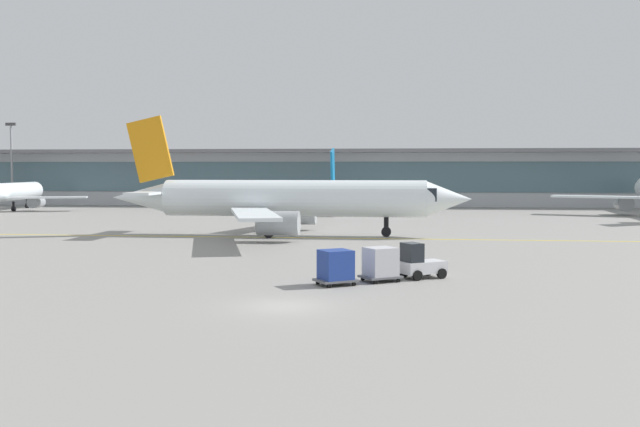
# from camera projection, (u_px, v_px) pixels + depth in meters

# --- Properties ---
(ground_plane) EXTENTS (400.00, 400.00, 0.00)m
(ground_plane) POSITION_uv_depth(u_px,v_px,m) (285.00, 306.00, 33.38)
(ground_plane) COLOR gray
(taxiway_centreline_stripe) EXTENTS (109.99, 2.00, 0.01)m
(taxiway_centreline_stripe) POSITION_uv_depth(u_px,v_px,m) (291.00, 238.00, 66.21)
(taxiway_centreline_stripe) COLOR yellow
(taxiway_centreline_stripe) RESTS_ON ground_plane
(terminal_concourse) EXTENTS (183.01, 11.00, 9.60)m
(terminal_concourse) POSITION_uv_depth(u_px,v_px,m) (364.00, 177.00, 123.57)
(terminal_concourse) COLOR #B2B7BC
(terminal_concourse) RESTS_ON ground_plane
(gate_airplane_0) EXTENTS (25.49, 27.45, 9.09)m
(gate_airplane_0) POSITION_uv_depth(u_px,v_px,m) (5.00, 193.00, 107.85)
(gate_airplane_0) COLOR white
(gate_airplane_0) RESTS_ON ground_plane
(gate_airplane_1) EXTENTS (25.54, 27.41, 9.10)m
(gate_airplane_1) POSITION_uv_depth(u_px,v_px,m) (340.00, 193.00, 106.20)
(gate_airplane_1) COLOR white
(gate_airplane_1) RESTS_ON ground_plane
(taxiing_regional_jet) EXTENTS (34.58, 32.24, 11.48)m
(taxiing_regional_jet) POSITION_uv_depth(u_px,v_px,m) (290.00, 199.00, 68.03)
(taxiing_regional_jet) COLOR white
(taxiing_regional_jet) RESTS_ON ground_plane
(baggage_tug) EXTENTS (2.95, 2.60, 2.10)m
(baggage_tug) POSITION_uv_depth(u_px,v_px,m) (419.00, 263.00, 41.70)
(baggage_tug) COLOR silver
(baggage_tug) RESTS_ON ground_plane
(cargo_dolly_lead) EXTENTS (2.63, 2.48, 1.94)m
(cargo_dolly_lead) POSITION_uv_depth(u_px,v_px,m) (381.00, 263.00, 40.51)
(cargo_dolly_lead) COLOR #595B60
(cargo_dolly_lead) RESTS_ON ground_plane
(cargo_dolly_trailing) EXTENTS (2.63, 2.48, 1.94)m
(cargo_dolly_trailing) POSITION_uv_depth(u_px,v_px,m) (336.00, 266.00, 39.23)
(cargo_dolly_trailing) COLOR #595B60
(cargo_dolly_trailing) RESTS_ON ground_plane
(apron_light_mast_0) EXTENTS (1.80, 0.36, 14.18)m
(apron_light_mast_0) POSITION_uv_depth(u_px,v_px,m) (12.00, 160.00, 122.81)
(apron_light_mast_0) COLOR gray
(apron_light_mast_0) RESTS_ON ground_plane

